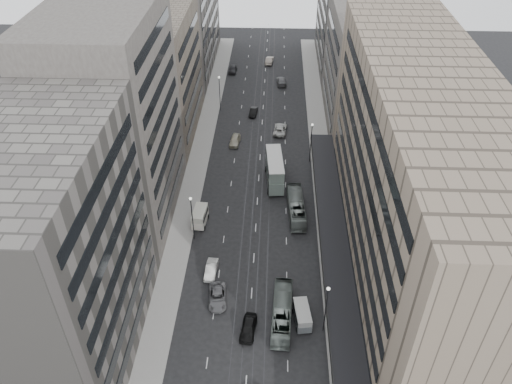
% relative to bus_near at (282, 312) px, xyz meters
% --- Properties ---
extents(ground, '(220.00, 220.00, 0.00)m').
position_rel_bus_near_xyz_m(ground, '(-4.25, 3.42, -1.46)').
color(ground, black).
rests_on(ground, ground).
extents(sidewalk_right, '(4.00, 125.00, 0.15)m').
position_rel_bus_near_xyz_m(sidewalk_right, '(7.75, 40.92, -1.39)').
color(sidewalk_right, gray).
rests_on(sidewalk_right, ground).
extents(sidewalk_left, '(4.00, 125.00, 0.15)m').
position_rel_bus_near_xyz_m(sidewalk_left, '(-16.25, 40.92, -1.39)').
color(sidewalk_left, gray).
rests_on(sidewalk_left, ground).
extents(department_store, '(19.20, 60.00, 30.00)m').
position_rel_bus_near_xyz_m(department_store, '(17.20, 11.42, 13.48)').
color(department_store, '#7D6D5B').
rests_on(department_store, ground).
extents(building_right_mid, '(15.00, 28.00, 24.00)m').
position_rel_bus_near_xyz_m(building_right_mid, '(17.25, 55.42, 10.54)').
color(building_right_mid, '#48433F').
rests_on(building_right_mid, ground).
extents(building_right_far, '(15.00, 32.00, 28.00)m').
position_rel_bus_near_xyz_m(building_right_far, '(17.25, 85.42, 12.54)').
color(building_right_far, '#64605A').
rests_on(building_right_far, ground).
extents(building_left_a, '(15.00, 28.00, 30.00)m').
position_rel_bus_near_xyz_m(building_left_a, '(-25.75, -4.58, 13.54)').
color(building_left_a, '#64605A').
rests_on(building_left_a, ground).
extents(building_left_b, '(15.00, 26.00, 34.00)m').
position_rel_bus_near_xyz_m(building_left_b, '(-25.75, 22.42, 15.54)').
color(building_left_b, '#48433F').
rests_on(building_left_b, ground).
extents(building_left_c, '(15.00, 28.00, 25.00)m').
position_rel_bus_near_xyz_m(building_left_c, '(-25.75, 49.42, 11.04)').
color(building_left_c, '#665D4F').
rests_on(building_left_c, ground).
extents(building_left_d, '(15.00, 38.00, 28.00)m').
position_rel_bus_near_xyz_m(building_left_d, '(-25.75, 82.42, 12.54)').
color(building_left_d, '#64605A').
rests_on(building_left_d, ground).
extents(lamp_right_near, '(0.44, 0.44, 8.32)m').
position_rel_bus_near_xyz_m(lamp_right_near, '(5.45, -1.58, 3.74)').
color(lamp_right_near, '#262628').
rests_on(lamp_right_near, ground).
extents(lamp_right_far, '(0.44, 0.44, 8.32)m').
position_rel_bus_near_xyz_m(lamp_right_far, '(5.45, 38.42, 3.74)').
color(lamp_right_far, '#262628').
rests_on(lamp_right_far, ground).
extents(lamp_left_near, '(0.44, 0.44, 8.32)m').
position_rel_bus_near_xyz_m(lamp_left_near, '(-13.95, 15.42, 3.74)').
color(lamp_left_near, '#262628').
rests_on(lamp_left_near, ground).
extents(lamp_left_far, '(0.44, 0.44, 8.32)m').
position_rel_bus_near_xyz_m(lamp_left_far, '(-13.95, 58.42, 3.74)').
color(lamp_left_far, '#262628').
rests_on(lamp_left_far, ground).
extents(bus_near, '(2.97, 10.61, 2.93)m').
position_rel_bus_near_xyz_m(bus_near, '(0.00, 0.00, 0.00)').
color(bus_near, gray).
rests_on(bus_near, ground).
extents(bus_far, '(3.15, 10.83, 2.98)m').
position_rel_bus_near_xyz_m(bus_far, '(2.41, 22.25, 0.03)').
color(bus_far, gray).
rests_on(bus_far, ground).
extents(double_decker, '(3.66, 9.85, 5.28)m').
position_rel_bus_near_xyz_m(double_decker, '(-1.33, 31.14, 1.39)').
color(double_decker, slate).
rests_on(double_decker, ground).
extents(vw_microbus, '(2.54, 4.70, 2.42)m').
position_rel_bus_near_xyz_m(vw_microbus, '(2.68, -0.23, -0.12)').
color(vw_microbus, slate).
rests_on(vw_microbus, ground).
extents(panel_van, '(2.48, 4.57, 2.79)m').
position_rel_bus_near_xyz_m(panel_van, '(-13.45, 19.13, 0.07)').
color(panel_van, white).
rests_on(panel_van, ground).
extents(sedan_0, '(2.42, 4.87, 1.59)m').
position_rel_bus_near_xyz_m(sedan_0, '(-4.37, -2.18, -0.67)').
color(sedan_0, black).
rests_on(sedan_0, ground).
extents(sedan_1, '(1.79, 4.50, 1.46)m').
position_rel_bus_near_xyz_m(sedan_1, '(-10.38, 8.04, -0.73)').
color(sedan_1, silver).
rests_on(sedan_1, ground).
extents(sedan_2, '(2.93, 5.48, 1.47)m').
position_rel_bus_near_xyz_m(sedan_2, '(-8.93, 2.94, -0.73)').
color(sedan_2, slate).
rests_on(sedan_2, ground).
extents(sedan_4, '(2.37, 4.92, 1.62)m').
position_rel_bus_near_xyz_m(sedan_4, '(-9.58, 44.20, -0.65)').
color(sedan_4, '#AFAA91').
rests_on(sedan_4, ground).
extents(sedan_5, '(1.95, 4.39, 1.40)m').
position_rel_bus_near_xyz_m(sedan_5, '(-6.36, 56.70, -0.76)').
color(sedan_5, black).
rests_on(sedan_5, ground).
extents(sedan_6, '(3.08, 5.79, 1.55)m').
position_rel_bus_near_xyz_m(sedan_6, '(-0.34, 49.14, -0.69)').
color(sedan_6, beige).
rests_on(sedan_6, ground).
extents(sedan_7, '(2.70, 5.62, 1.58)m').
position_rel_bus_near_xyz_m(sedan_7, '(-0.11, 72.88, -0.67)').
color(sedan_7, '#555557').
rests_on(sedan_7, ground).
extents(sedan_8, '(2.28, 4.96, 1.65)m').
position_rel_bus_near_xyz_m(sedan_8, '(-12.75, 79.53, -0.64)').
color(sedan_8, black).
rests_on(sedan_8, ground).
extents(sedan_9, '(2.34, 5.15, 1.64)m').
position_rel_bus_near_xyz_m(sedan_9, '(-3.30, 85.83, -0.64)').
color(sedan_9, '#AE9F90').
rests_on(sedan_9, ground).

